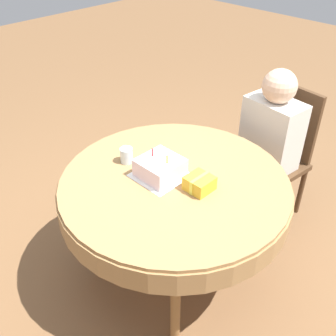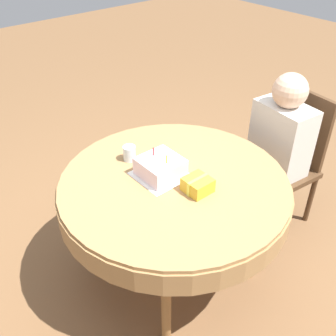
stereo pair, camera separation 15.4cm
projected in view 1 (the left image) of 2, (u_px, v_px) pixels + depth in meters
The scene contains 8 objects.
ground_plane at pixel (173, 270), 2.50m from camera, with size 12.00×12.00×0.00m, color brown.
dining_table at pixel (174, 192), 2.13m from camera, with size 1.25×1.25×0.72m.
chair at pixel (275, 151), 2.74m from camera, with size 0.50×0.50×0.93m.
person at pixel (270, 133), 2.59m from camera, with size 0.40×0.35×1.10m.
napkin at pixel (160, 175), 2.12m from camera, with size 0.26×0.26×0.00m.
birthday_cake at pixel (160, 168), 2.09m from camera, with size 0.21×0.21×0.15m.
drinking_glass at pixel (127, 155), 2.20m from camera, with size 0.07×0.07×0.09m.
gift_box at pixel (199, 183), 2.00m from camera, with size 0.13×0.13×0.08m.
Camera 1 is at (1.15, -1.21, 1.98)m, focal length 42.00 mm.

